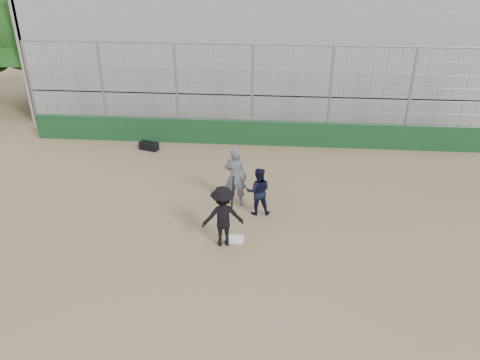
# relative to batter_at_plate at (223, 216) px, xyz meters

# --- Properties ---
(ground) EXTENTS (90.00, 90.00, 0.00)m
(ground) POSITION_rel_batter_at_plate_xyz_m (0.32, 0.21, -0.87)
(ground) COLOR brown
(ground) RESTS_ON ground
(home_plate) EXTENTS (0.44, 0.44, 0.02)m
(home_plate) POSITION_rel_batter_at_plate_xyz_m (0.32, 0.21, -0.85)
(home_plate) COLOR white
(home_plate) RESTS_ON ground
(backstop) EXTENTS (18.10, 0.25, 4.04)m
(backstop) POSITION_rel_batter_at_plate_xyz_m (0.32, 7.21, 0.09)
(backstop) COLOR #123A1C
(backstop) RESTS_ON ground
(bleachers) EXTENTS (20.25, 6.70, 6.98)m
(bleachers) POSITION_rel_batter_at_plate_xyz_m (0.32, 12.16, 2.06)
(bleachers) COLOR gray
(bleachers) RESTS_ON ground
(tree_left) EXTENTS (4.48, 4.48, 7.00)m
(tree_left) POSITION_rel_batter_at_plate_xyz_m (-10.68, 11.21, 3.52)
(tree_left) COLOR #3A2815
(tree_left) RESTS_ON ground
(batter_at_plate) EXTENTS (1.24, 0.89, 1.88)m
(batter_at_plate) POSITION_rel_batter_at_plate_xyz_m (0.00, 0.00, 0.00)
(batter_at_plate) COLOR black
(batter_at_plate) RESTS_ON ground
(catcher_crouched) EXTENTS (0.80, 0.65, 1.04)m
(catcher_crouched) POSITION_rel_batter_at_plate_xyz_m (0.86, 1.66, -0.35)
(catcher_crouched) COLOR black
(catcher_crouched) RESTS_ON ground
(umpire) EXTENTS (0.77, 0.57, 1.72)m
(umpire) POSITION_rel_batter_at_plate_xyz_m (0.13, 2.21, -0.00)
(umpire) COLOR #535B69
(umpire) RESTS_ON ground
(equipment_bag) EXTENTS (0.81, 0.54, 0.36)m
(equipment_bag) POSITION_rel_batter_at_plate_xyz_m (-3.73, 6.27, -0.70)
(equipment_bag) COLOR black
(equipment_bag) RESTS_ON ground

